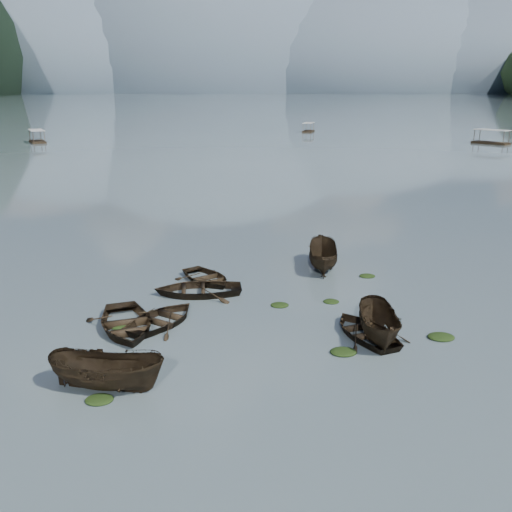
{
  "coord_description": "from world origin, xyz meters",
  "views": [
    {
      "loc": [
        -0.21,
        -18.39,
        11.21
      ],
      "look_at": [
        0.0,
        12.0,
        2.0
      ],
      "focal_mm": 40.0,
      "sensor_mm": 36.0,
      "label": 1
    }
  ],
  "objects_px": {
    "rowboat_3": "(366,336)",
    "rowboat_0": "(126,330)",
    "pontoon_left": "(38,143)",
    "pontoon_centre": "(308,132)"
  },
  "relations": [
    {
      "from": "rowboat_3",
      "to": "pontoon_left",
      "type": "distance_m",
      "value": 102.54
    },
    {
      "from": "pontoon_left",
      "to": "pontoon_centre",
      "type": "relative_size",
      "value": 1.14
    },
    {
      "from": "rowboat_0",
      "to": "pontoon_left",
      "type": "bearing_deg",
      "value": 93.36
    },
    {
      "from": "rowboat_3",
      "to": "pontoon_left",
      "type": "height_order",
      "value": "pontoon_left"
    },
    {
      "from": "rowboat_3",
      "to": "pontoon_left",
      "type": "bearing_deg",
      "value": -83.8
    },
    {
      "from": "rowboat_0",
      "to": "pontoon_centre",
      "type": "distance_m",
      "value": 117.28
    },
    {
      "from": "rowboat_3",
      "to": "pontoon_centre",
      "type": "bearing_deg",
      "value": -115.71
    },
    {
      "from": "rowboat_0",
      "to": "pontoon_centre",
      "type": "bearing_deg",
      "value": 61.6
    },
    {
      "from": "rowboat_3",
      "to": "pontoon_centre",
      "type": "relative_size",
      "value": 0.77
    },
    {
      "from": "rowboat_3",
      "to": "rowboat_0",
      "type": "bearing_deg",
      "value": -25.46
    }
  ]
}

